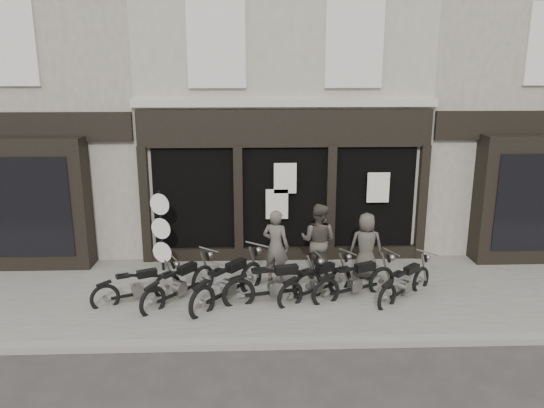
{
  "coord_description": "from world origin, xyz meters",
  "views": [
    {
      "loc": [
        -0.77,
        -9.83,
        4.91
      ],
      "look_at": [
        -0.36,
        1.6,
        1.92
      ],
      "focal_mm": 35.0,
      "sensor_mm": 36.0,
      "label": 1
    }
  ],
  "objects_px": {
    "man_centre": "(318,241)",
    "advert_sign_post": "(161,235)",
    "motorcycle_6": "(405,286)",
    "man_left": "(276,246)",
    "motorcycle_0": "(138,289)",
    "motorcycle_1": "(180,287)",
    "motorcycle_4": "(317,285)",
    "man_right": "(366,246)",
    "motorcycle_5": "(355,284)",
    "motorcycle_3": "(275,287)",
    "motorcycle_2": "(229,286)"
  },
  "relations": [
    {
      "from": "man_centre",
      "to": "advert_sign_post",
      "type": "height_order",
      "value": "advert_sign_post"
    },
    {
      "from": "motorcycle_6",
      "to": "man_left",
      "type": "bearing_deg",
      "value": 118.07
    },
    {
      "from": "motorcycle_0",
      "to": "man_centre",
      "type": "height_order",
      "value": "man_centre"
    },
    {
      "from": "motorcycle_1",
      "to": "man_centre",
      "type": "xyz_separation_m",
      "value": [
        3.05,
        1.14,
        0.6
      ]
    },
    {
      "from": "motorcycle_4",
      "to": "man_right",
      "type": "bearing_deg",
      "value": 5.23
    },
    {
      "from": "motorcycle_5",
      "to": "motorcycle_6",
      "type": "xyz_separation_m",
      "value": [
        1.06,
        -0.07,
        -0.03
      ]
    },
    {
      "from": "motorcycle_0",
      "to": "man_centre",
      "type": "xyz_separation_m",
      "value": [
        3.92,
        1.14,
        0.64
      ]
    },
    {
      "from": "motorcycle_1",
      "to": "motorcycle_3",
      "type": "xyz_separation_m",
      "value": [
        2.01,
        -0.13,
        0.02
      ]
    },
    {
      "from": "motorcycle_5",
      "to": "man_right",
      "type": "bearing_deg",
      "value": 43.62
    },
    {
      "from": "motorcycle_0",
      "to": "motorcycle_1",
      "type": "distance_m",
      "value": 0.88
    },
    {
      "from": "motorcycle_0",
      "to": "motorcycle_4",
      "type": "height_order",
      "value": "motorcycle_4"
    },
    {
      "from": "motorcycle_1",
      "to": "motorcycle_6",
      "type": "relative_size",
      "value": 1.12
    },
    {
      "from": "motorcycle_2",
      "to": "motorcycle_6",
      "type": "relative_size",
      "value": 1.25
    },
    {
      "from": "motorcycle_0",
      "to": "advert_sign_post",
      "type": "relative_size",
      "value": 0.85
    },
    {
      "from": "man_right",
      "to": "motorcycle_6",
      "type": "bearing_deg",
      "value": 124.1
    },
    {
      "from": "motorcycle_1",
      "to": "man_left",
      "type": "bearing_deg",
      "value": -26.89
    },
    {
      "from": "man_centre",
      "to": "motorcycle_5",
      "type": "bearing_deg",
      "value": 146.38
    },
    {
      "from": "motorcycle_0",
      "to": "motorcycle_5",
      "type": "xyz_separation_m",
      "value": [
        4.6,
        0.04,
        0.03
      ]
    },
    {
      "from": "motorcycle_2",
      "to": "man_right",
      "type": "height_order",
      "value": "man_right"
    },
    {
      "from": "motorcycle_5",
      "to": "man_centre",
      "type": "relative_size",
      "value": 1.11
    },
    {
      "from": "man_left",
      "to": "advert_sign_post",
      "type": "distance_m",
      "value": 2.79
    },
    {
      "from": "motorcycle_2",
      "to": "motorcycle_5",
      "type": "distance_m",
      "value": 2.7
    },
    {
      "from": "motorcycle_0",
      "to": "motorcycle_2",
      "type": "height_order",
      "value": "motorcycle_2"
    },
    {
      "from": "motorcycle_0",
      "to": "motorcycle_4",
      "type": "bearing_deg",
      "value": -24.78
    },
    {
      "from": "motorcycle_6",
      "to": "advert_sign_post",
      "type": "height_order",
      "value": "advert_sign_post"
    },
    {
      "from": "motorcycle_2",
      "to": "advert_sign_post",
      "type": "height_order",
      "value": "advert_sign_post"
    },
    {
      "from": "motorcycle_3",
      "to": "advert_sign_post",
      "type": "distance_m",
      "value": 3.24
    },
    {
      "from": "motorcycle_1",
      "to": "motorcycle_4",
      "type": "xyz_separation_m",
      "value": [
        2.9,
        0.03,
        -0.01
      ]
    },
    {
      "from": "motorcycle_4",
      "to": "man_left",
      "type": "distance_m",
      "value": 1.35
    },
    {
      "from": "motorcycle_0",
      "to": "man_right",
      "type": "xyz_separation_m",
      "value": [
        5.02,
        1.05,
        0.53
      ]
    },
    {
      "from": "motorcycle_5",
      "to": "man_centre",
      "type": "height_order",
      "value": "man_centre"
    },
    {
      "from": "motorcycle_1",
      "to": "man_centre",
      "type": "relative_size",
      "value": 1.0
    },
    {
      "from": "motorcycle_0",
      "to": "motorcycle_1",
      "type": "height_order",
      "value": "motorcycle_1"
    },
    {
      "from": "motorcycle_1",
      "to": "man_right",
      "type": "height_order",
      "value": "man_right"
    },
    {
      "from": "motorcycle_3",
      "to": "motorcycle_4",
      "type": "distance_m",
      "value": 0.91
    },
    {
      "from": "man_right",
      "to": "motorcycle_5",
      "type": "bearing_deg",
      "value": 71.51
    },
    {
      "from": "motorcycle_3",
      "to": "man_centre",
      "type": "relative_size",
      "value": 1.24
    },
    {
      "from": "motorcycle_3",
      "to": "motorcycle_5",
      "type": "relative_size",
      "value": 1.11
    },
    {
      "from": "man_right",
      "to": "motorcycle_1",
      "type": "bearing_deg",
      "value": 18.11
    },
    {
      "from": "motorcycle_1",
      "to": "man_left",
      "type": "relative_size",
      "value": 1.04
    },
    {
      "from": "motorcycle_0",
      "to": "motorcycle_3",
      "type": "height_order",
      "value": "motorcycle_3"
    },
    {
      "from": "motorcycle_2",
      "to": "motorcycle_3",
      "type": "distance_m",
      "value": 0.98
    },
    {
      "from": "motorcycle_0",
      "to": "man_left",
      "type": "xyz_separation_m",
      "value": [
        2.94,
        0.92,
        0.6
      ]
    },
    {
      "from": "motorcycle_4",
      "to": "motorcycle_6",
      "type": "relative_size",
      "value": 1.13
    },
    {
      "from": "motorcycle_3",
      "to": "man_centre",
      "type": "distance_m",
      "value": 1.74
    },
    {
      "from": "man_left",
      "to": "motorcycle_5",
      "type": "bearing_deg",
      "value": 174.06
    },
    {
      "from": "motorcycle_0",
      "to": "advert_sign_post",
      "type": "bearing_deg",
      "value": 56.17
    },
    {
      "from": "motorcycle_4",
      "to": "man_right",
      "type": "height_order",
      "value": "man_right"
    },
    {
      "from": "man_left",
      "to": "man_centre",
      "type": "xyz_separation_m",
      "value": [
        0.99,
        0.22,
        0.04
      ]
    },
    {
      "from": "man_centre",
      "to": "advert_sign_post",
      "type": "bearing_deg",
      "value": 16.78
    }
  ]
}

